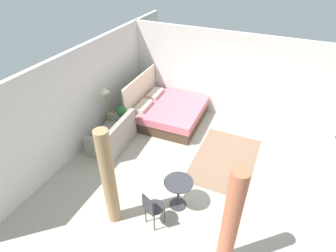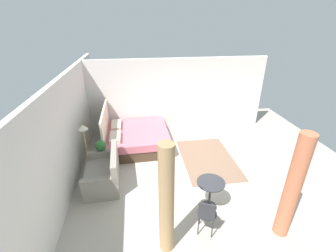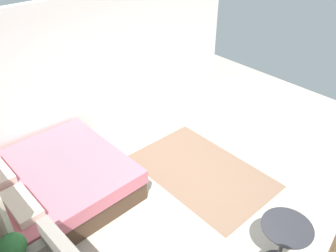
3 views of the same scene
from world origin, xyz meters
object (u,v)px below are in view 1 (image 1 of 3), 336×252
at_px(balcony_table, 178,189).
at_px(floor_lamp, 106,100).
at_px(nightstand, 125,124).
at_px(couch, 113,137).
at_px(cafe_chair_near_window, 152,207).
at_px(bed, 167,112).
at_px(potted_plant, 122,112).

bearing_deg(balcony_table, floor_lamp, 59.98).
height_order(floor_lamp, balcony_table, floor_lamp).
distance_m(nightstand, floor_lamp, 1.03).
distance_m(floor_lamp, balcony_table, 3.40).
relative_size(nightstand, floor_lamp, 0.32).
bearing_deg(couch, cafe_chair_near_window, -131.01).
relative_size(bed, cafe_chair_near_window, 2.41).
xyz_separation_m(nightstand, floor_lamp, (-0.31, 0.33, 0.92)).
height_order(nightstand, potted_plant, potted_plant).
xyz_separation_m(couch, floor_lamp, (0.47, 0.44, 0.85)).
xyz_separation_m(bed, balcony_table, (-3.00, -1.62, 0.17)).
bearing_deg(cafe_chair_near_window, potted_plant, 41.49).
relative_size(bed, potted_plant, 4.78).
xyz_separation_m(bed, floor_lamp, (-1.33, 1.27, 0.83)).
xyz_separation_m(nightstand, balcony_table, (-1.98, -2.56, 0.27)).
bearing_deg(cafe_chair_near_window, bed, 19.83).
relative_size(nightstand, potted_plant, 1.09).
xyz_separation_m(potted_plant, floor_lamp, (-0.21, 0.33, 0.43)).
height_order(potted_plant, cafe_chair_near_window, potted_plant).
height_order(couch, cafe_chair_near_window, couch).
distance_m(bed, cafe_chair_near_window, 3.92).
bearing_deg(balcony_table, bed, 28.33).
height_order(bed, floor_lamp, floor_lamp).
xyz_separation_m(couch, cafe_chair_near_window, (-1.87, -2.16, 0.23)).
height_order(potted_plant, floor_lamp, floor_lamp).
bearing_deg(potted_plant, cafe_chair_near_window, -138.51).
bearing_deg(couch, bed, -24.58).
bearing_deg(floor_lamp, nightstand, -46.43).
height_order(couch, balcony_table, couch).
xyz_separation_m(nightstand, potted_plant, (-0.10, -0.01, 0.49)).
bearing_deg(balcony_table, potted_plant, 53.64).
height_order(couch, potted_plant, couch).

